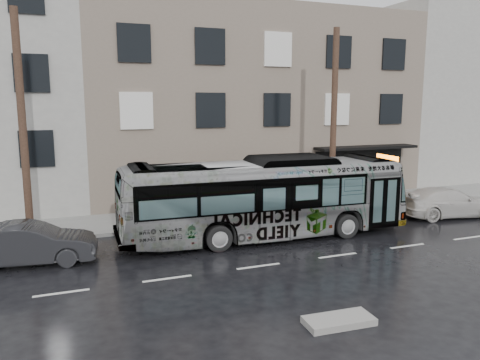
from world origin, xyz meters
The scene contains 11 objects.
ground centered at (0.00, 0.00, 0.00)m, with size 120.00×120.00×0.00m, color black.
sidewalk centered at (0.00, 4.90, 0.07)m, with size 90.00×3.60×0.15m, color gray.
building_taupe centered at (5.00, 12.70, 5.50)m, with size 20.00×12.00×11.00m, color #796B5D.
building_filler centered at (24.00, 12.70, 6.00)m, with size 18.00×12.00×12.00m, color #A7A69E.
utility_pole_front centered at (6.50, 3.30, 4.65)m, with size 0.30×0.30×9.00m, color #4C3326.
utility_pole_rear centered at (-7.50, 3.30, 4.65)m, with size 0.30×0.30×9.00m, color #4C3326.
sign_post centered at (7.60, 3.30, 1.35)m, with size 0.06×0.06×2.40m, color slate.
bus centered at (1.62, 0.68, 1.69)m, with size 2.84×12.12×3.38m, color #B2B2B2.
white_sedan centered at (11.55, 0.71, 0.73)m, with size 2.04×5.02×1.46m, color beige.
dark_sedan centered at (-7.37, 0.59, 0.74)m, with size 1.56×4.47×1.47m, color black.
slush_pile centered at (0.25, -7.16, 0.09)m, with size 1.80×0.80×0.18m, color gray.
Camera 1 is at (-6.15, -16.73, 5.65)m, focal length 35.00 mm.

